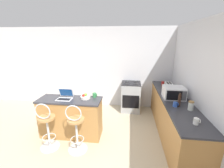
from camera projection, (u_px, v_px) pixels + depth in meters
ground_plane at (78, 154)px, 3.02m from camera, size 20.00×20.00×0.00m
wall_back at (100, 68)px, 4.97m from camera, size 12.00×0.06×2.60m
wall_right at (215, 99)px, 2.38m from camera, size 0.06×12.00×2.60m
breakfast_bar at (71, 117)px, 3.51m from camera, size 1.43×0.53×0.92m
counter_right at (172, 116)px, 3.56m from camera, size 0.61×2.94×0.92m
bar_stool_near at (47, 127)px, 3.06m from camera, size 0.40×0.40×1.05m
bar_stool_far at (76, 129)px, 2.99m from camera, size 0.40×0.40×1.05m
laptop at (65, 96)px, 3.39m from camera, size 0.34×0.28×0.22m
microwave at (174, 93)px, 3.41m from camera, size 0.45×0.40×0.26m
toaster at (169, 86)px, 4.07m from camera, size 0.19×0.31×0.16m
stove_range at (131, 97)px, 4.76m from camera, size 0.58×0.60×0.93m
mug_green at (95, 95)px, 3.48m from camera, size 0.10×0.08×0.10m
storage_jar at (191, 106)px, 2.83m from camera, size 0.10×0.10×0.18m
mug_white at (196, 121)px, 2.37m from camera, size 0.10×0.08×0.10m
mug_blue at (175, 104)px, 2.99m from camera, size 0.10×0.08×0.09m
mug_red at (163, 83)px, 4.43m from camera, size 0.09×0.07×0.10m
fruit_bowl at (85, 97)px, 3.41m from camera, size 0.22×0.22×0.11m
pepper_mill at (179, 100)px, 2.98m from camera, size 0.06×0.06×0.28m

